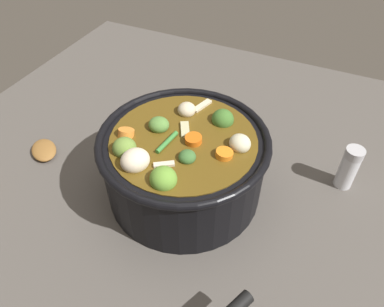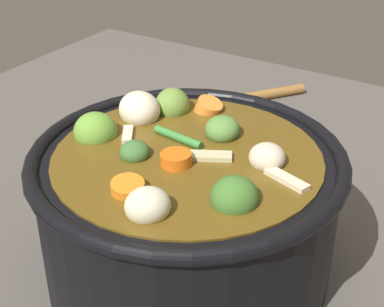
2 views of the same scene
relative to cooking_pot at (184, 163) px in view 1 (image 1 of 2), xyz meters
The scene contains 4 objects.
ground_plane 0.07m from the cooking_pot, 11.93° to the right, with size 1.10×1.10×0.00m, color #514C47.
cooking_pot is the anchor object (origin of this frame).
wooden_spoon 0.35m from the cooking_pot, 102.75° to the left, with size 0.20×0.20×0.02m.
salt_shaker 0.30m from the cooking_pot, 62.53° to the right, with size 0.03×0.03×0.09m.
Camera 1 is at (-0.40, -0.20, 0.52)m, focal length 34.07 mm.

